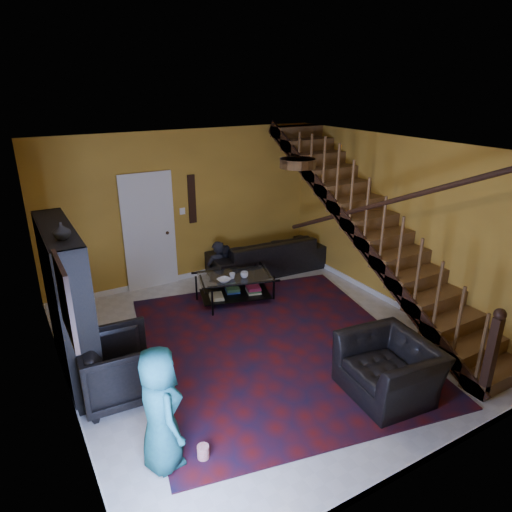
{
  "coord_description": "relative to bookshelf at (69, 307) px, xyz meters",
  "views": [
    {
      "loc": [
        -2.92,
        -4.94,
        3.6
      ],
      "look_at": [
        0.16,
        0.4,
        1.21
      ],
      "focal_mm": 32.0,
      "sensor_mm": 36.0,
      "label": 1
    }
  ],
  "objects": [
    {
      "name": "bowl",
      "position": [
        2.48,
        0.7,
        -0.47
      ],
      "size": [
        0.27,
        0.27,
        0.05
      ],
      "primitive_type": "imported",
      "rotation": [
        0.0,
        0.0,
        0.28
      ],
      "color": "#999999",
      "rests_on": "coffee_table"
    },
    {
      "name": "ceiling_fixture",
      "position": [
        2.4,
        -1.4,
        1.78
      ],
      "size": [
        0.4,
        0.4,
        0.1
      ],
      "primitive_type": "cylinder",
      "color": "#3F2814",
      "rests_on": "room"
    },
    {
      "name": "wall_hanging",
      "position": [
        2.55,
        2.13,
        0.59
      ],
      "size": [
        0.14,
        0.03,
        0.9
      ],
      "primitive_type": "cube",
      "color": "black",
      "rests_on": "room"
    },
    {
      "name": "armchair_left",
      "position": [
        0.35,
        -0.77,
        -0.56
      ],
      "size": [
        0.95,
        0.92,
        0.81
      ],
      "primitive_type": "imported",
      "rotation": [
        0.0,
        0.0,
        1.51
      ],
      "color": "black",
      "rests_on": "floor"
    },
    {
      "name": "sofa",
      "position": [
        3.9,
        1.7,
        -0.62
      ],
      "size": [
        2.38,
        1.04,
        0.68
      ],
      "primitive_type": "imported",
      "rotation": [
        0.0,
        0.0,
        3.09
      ],
      "color": "black",
      "rests_on": "floor"
    },
    {
      "name": "room",
      "position": [
        1.07,
        0.73,
        -0.91
      ],
      "size": [
        5.5,
        5.5,
        5.5
      ],
      "color": "gold",
      "rests_on": "ground"
    },
    {
      "name": "door",
      "position": [
        1.7,
        2.12,
        0.06
      ],
      "size": [
        0.82,
        0.05,
        2.05
      ],
      "primitive_type": "cube",
      "color": "silver",
      "rests_on": "floor"
    },
    {
      "name": "bookshelf",
      "position": [
        0.0,
        0.0,
        0.0
      ],
      "size": [
        0.35,
        1.8,
        2.0
      ],
      "color": "black",
      "rests_on": "floor"
    },
    {
      "name": "staircase",
      "position": [
        4.53,
        -0.6,
        0.43
      ],
      "size": [
        0.95,
        5.02,
        3.18
      ],
      "color": "brown",
      "rests_on": "floor"
    },
    {
      "name": "rug",
      "position": [
        2.56,
        -0.75,
        -0.95
      ],
      "size": [
        4.36,
        4.76,
        0.02
      ],
      "primitive_type": "cube",
      "rotation": [
        0.0,
        0.0,
        -0.19
      ],
      "color": "#490D0D",
      "rests_on": "floor"
    },
    {
      "name": "person_adult_a",
      "position": [
        2.85,
        1.75,
        -0.79
      ],
      "size": [
        0.47,
        0.33,
        1.24
      ],
      "primitive_type": "imported",
      "rotation": [
        0.0,
        0.0,
        3.21
      ],
      "color": "black",
      "rests_on": "sofa"
    },
    {
      "name": "popcorn_bucket",
      "position": [
        0.81,
        -2.18,
        -0.87
      ],
      "size": [
        0.16,
        0.16,
        0.14
      ],
      "primitive_type": "cylinder",
      "rotation": [
        0.0,
        0.0,
        -0.4
      ],
      "color": "red",
      "rests_on": "rug"
    },
    {
      "name": "vase",
      "position": [
        -0.0,
        -0.5,
        1.13
      ],
      "size": [
        0.18,
        0.18,
        0.19
      ],
      "primitive_type": "imported",
      "color": "#999999",
      "rests_on": "bookshelf"
    },
    {
      "name": "framed_picture",
      "position": [
        -0.17,
        -1.5,
        0.79
      ],
      "size": [
        0.04,
        0.74,
        0.74
      ],
      "primitive_type": "cube",
      "color": "maroon",
      "rests_on": "room"
    },
    {
      "name": "coffee_table",
      "position": [
        2.74,
        0.83,
        -0.69
      ],
      "size": [
        1.38,
        1.03,
        0.47
      ],
      "rotation": [
        0.0,
        0.0,
        -0.28
      ],
      "color": "black",
      "rests_on": "floor"
    },
    {
      "name": "cup_b",
      "position": [
        2.66,
        0.75,
        -0.45
      ],
      "size": [
        0.1,
        0.1,
        0.09
      ],
      "primitive_type": "imported",
      "rotation": [
        0.0,
        0.0,
        -0.02
      ],
      "color": "#999999",
      "rests_on": "coffee_table"
    },
    {
      "name": "floor",
      "position": [
        2.4,
        -0.6,
        -0.96
      ],
      "size": [
        5.5,
        5.5,
        0.0
      ],
      "primitive_type": "plane",
      "color": "beige",
      "rests_on": "ground"
    },
    {
      "name": "person_adult_b",
      "position": [
        2.97,
        1.75,
        -0.84
      ],
      "size": [
        0.57,
        0.45,
        1.15
      ],
      "primitive_type": "imported",
      "rotation": [
        0.0,
        0.0,
        3.11
      ],
      "color": "black",
      "rests_on": "sofa"
    },
    {
      "name": "armchair_right",
      "position": [
        3.18,
        -2.33,
        -0.61
      ],
      "size": [
        1.05,
        1.17,
        0.7
      ],
      "primitive_type": "imported",
      "rotation": [
        0.0,
        0.0,
        -1.68
      ],
      "color": "black",
      "rests_on": "floor"
    },
    {
      "name": "person_child",
      "position": [
        0.45,
        -2.03,
        -0.3
      ],
      "size": [
        0.45,
        0.67,
        1.32
      ],
      "primitive_type": "imported",
      "rotation": [
        0.0,
        0.0,
        1.62
      ],
      "color": "#185E5B",
      "rests_on": "armchair_left"
    },
    {
      "name": "cup_a",
      "position": [
        2.85,
        0.68,
        -0.44
      ],
      "size": [
        0.17,
        0.17,
        0.1
      ],
      "primitive_type": "imported",
      "rotation": [
        0.0,
        0.0,
        -0.38
      ],
      "color": "#999999",
      "rests_on": "coffee_table"
    }
  ]
}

